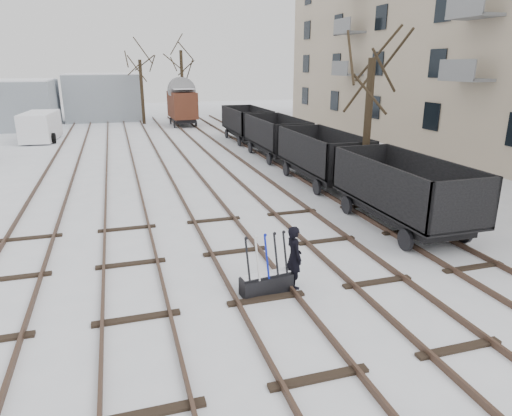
{
  "coord_description": "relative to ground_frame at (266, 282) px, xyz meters",
  "views": [
    {
      "loc": [
        -3.08,
        -9.2,
        5.36
      ],
      "look_at": [
        0.78,
        3.39,
        1.2
      ],
      "focal_mm": 32.0,
      "sensor_mm": 36.0,
      "label": 1
    }
  ],
  "objects": [
    {
      "name": "tree_far_left",
      "position": [
        -0.56,
        34.95,
        2.6
      ],
      "size": [
        0.3,
        0.3,
        5.76
      ],
      "primitive_type": "cylinder",
      "color": "black",
      "rests_on": "ground"
    },
    {
      "name": "freight_wagon_a",
      "position": [
        5.88,
        3.16,
        0.62
      ],
      "size": [
        2.32,
        5.8,
        2.37
      ],
      "color": "black",
      "rests_on": "ground"
    },
    {
      "name": "ground_frame",
      "position": [
        0.0,
        0.0,
        0.0
      ],
      "size": [
        1.34,
        0.59,
        1.49
      ],
      "rotation": [
        0.0,
        0.0,
        0.13
      ],
      "color": "black",
      "rests_on": "ground"
    },
    {
      "name": "worker",
      "position": [
        0.75,
        0.1,
        0.52
      ],
      "size": [
        0.43,
        0.62,
        1.61
      ],
      "primitive_type": "imported",
      "rotation": [
        0.0,
        0.0,
        1.64
      ],
      "color": "black",
      "rests_on": "ground"
    },
    {
      "name": "freight_wagon_c",
      "position": [
        5.88,
        15.96,
        0.62
      ],
      "size": [
        2.32,
        5.8,
        2.37
      ],
      "color": "black",
      "rests_on": "ground"
    },
    {
      "name": "tree_near",
      "position": [
        6.33,
        6.49,
        2.51
      ],
      "size": [
        0.3,
        0.3,
        5.6
      ],
      "primitive_type": "cylinder",
      "color": "black",
      "rests_on": "ground"
    },
    {
      "name": "box_van_wagon",
      "position": [
        2.75,
        32.55,
        1.65
      ],
      "size": [
        2.42,
        4.42,
        3.33
      ],
      "rotation": [
        0.0,
        0.0,
        0.03
      ],
      "color": "black",
      "rests_on": "ground"
    },
    {
      "name": "freight_wagon_b",
      "position": [
        5.88,
        9.56,
        0.62
      ],
      "size": [
        2.32,
        5.8,
        2.37
      ],
      "color": "black",
      "rests_on": "ground"
    },
    {
      "name": "tracks",
      "position": [
        -0.12,
        13.32,
        -0.21
      ],
      "size": [
        13.9,
        52.0,
        0.16
      ],
      "color": "black",
      "rests_on": "ground"
    },
    {
      "name": "freight_wagon_d",
      "position": [
        5.88,
        22.36,
        0.62
      ],
      "size": [
        2.32,
        5.8,
        2.37
      ],
      "color": "black",
      "rests_on": "ground"
    },
    {
      "name": "shed_right",
      "position": [
        -4.12,
        39.65,
        1.96
      ],
      "size": [
        7.0,
        6.0,
        4.5
      ],
      "color": "#909AA3",
      "rests_on": "ground"
    },
    {
      "name": "ground",
      "position": [
        -0.12,
        -0.35,
        -0.28
      ],
      "size": [
        120.0,
        120.0,
        0.0
      ],
      "primitive_type": "plane",
      "color": "white",
      "rests_on": "ground"
    },
    {
      "name": "tree_far_right",
      "position": [
        3.28,
        35.55,
        3.02
      ],
      "size": [
        0.3,
        0.3,
        6.61
      ],
      "primitive_type": "cylinder",
      "color": "black",
      "rests_on": "ground"
    },
    {
      "name": "panel_van",
      "position": [
        -8.39,
        26.87,
        0.79
      ],
      "size": [
        2.46,
        4.86,
        2.07
      ],
      "rotation": [
        0.0,
        0.0,
        -0.09
      ],
      "color": "white",
      "rests_on": "ground"
    }
  ]
}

